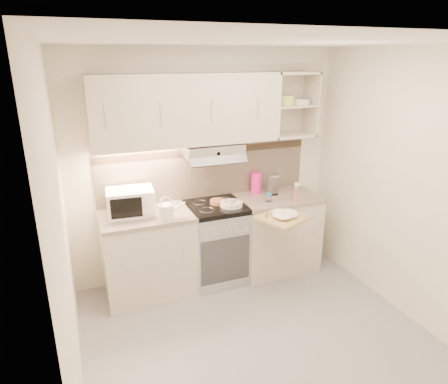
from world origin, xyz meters
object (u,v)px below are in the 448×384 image
at_px(plate_stack, 231,204).
at_px(spray_bottle, 296,194).
at_px(watering_can, 167,211).
at_px(pink_pitcher, 256,183).
at_px(glass_jar, 273,184).
at_px(electric_range, 216,243).
at_px(microwave, 131,202).
at_px(cutting_board, 283,217).

xyz_separation_m(plate_stack, spray_bottle, (0.71, -0.12, 0.07)).
relative_size(watering_can, plate_stack, 1.20).
relative_size(plate_stack, pink_pitcher, 0.98).
distance_m(glass_jar, spray_bottle, 0.32).
relative_size(electric_range, pink_pitcher, 3.72).
bearing_deg(microwave, watering_can, -38.48).
height_order(pink_pitcher, glass_jar, pink_pitcher).
height_order(electric_range, spray_bottle, spray_bottle).
relative_size(microwave, cutting_board, 1.07).
xyz_separation_m(watering_can, cutting_board, (1.11, -0.30, -0.11)).
bearing_deg(pink_pitcher, electric_range, 175.01).
height_order(pink_pitcher, cutting_board, pink_pitcher).
bearing_deg(pink_pitcher, watering_can, 175.78).
bearing_deg(plate_stack, watering_can, -170.57).
relative_size(electric_range, watering_can, 3.17).
distance_m(electric_range, plate_stack, 0.50).
height_order(plate_stack, glass_jar, glass_jar).
bearing_deg(plate_stack, electric_range, 145.08).
bearing_deg(cutting_board, spray_bottle, 21.59).
bearing_deg(glass_jar, watering_can, -167.22).
bearing_deg(microwave, plate_stack, -4.38).
xyz_separation_m(electric_range, spray_bottle, (0.85, -0.22, 0.54)).
xyz_separation_m(microwave, watering_can, (0.30, -0.28, -0.04)).
distance_m(plate_stack, spray_bottle, 0.72).
bearing_deg(microwave, cutting_board, -17.81).
height_order(plate_stack, pink_pitcher, pink_pitcher).
height_order(microwave, pink_pitcher, microwave).
distance_m(glass_jar, cutting_board, 0.65).
xyz_separation_m(microwave, glass_jar, (1.61, 0.01, -0.01)).
xyz_separation_m(electric_range, plate_stack, (0.14, -0.10, 0.47)).
bearing_deg(spray_bottle, electric_range, 162.63).
height_order(electric_range, plate_stack, plate_stack).
bearing_deg(pink_pitcher, plate_stack, -169.65).
xyz_separation_m(microwave, spray_bottle, (1.73, -0.28, -0.04)).
bearing_deg(spray_bottle, glass_jar, 108.42).
xyz_separation_m(electric_range, cutting_board, (0.53, -0.52, 0.42)).
xyz_separation_m(watering_can, spray_bottle, (1.43, -0.00, 0.00)).
bearing_deg(cutting_board, pink_pitcher, 64.60).
bearing_deg(watering_can, spray_bottle, -10.47).
xyz_separation_m(electric_range, watering_can, (-0.58, -0.22, 0.54)).
distance_m(pink_pitcher, glass_jar, 0.20).
bearing_deg(cutting_board, watering_can, 143.05).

